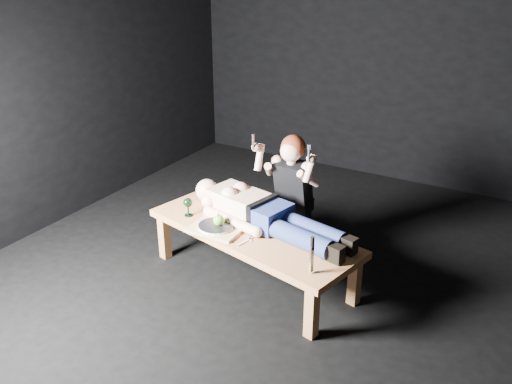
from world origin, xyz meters
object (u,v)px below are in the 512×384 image
Objects in this scene: serving_tray at (216,229)px; goblet at (188,207)px; lying_man at (268,212)px; kneeling_woman at (297,193)px; carving_knife at (312,255)px; table at (253,254)px.

goblet is (-0.34, 0.10, 0.07)m from serving_tray.
kneeling_woman is at bearing 98.90° from lying_man.
lying_man is 6.16× the size of carving_knife.
kneeling_woman is 4.13× the size of carving_knife.
kneeling_woman is (0.03, 0.46, -0.01)m from lying_man.
carving_knife is (1.24, -0.28, 0.06)m from goblet.
goblet is (-0.58, -0.06, 0.30)m from table.
goblet is (-0.68, -0.62, -0.04)m from kneeling_woman.
carving_knife is (0.66, -0.34, 0.36)m from table.
kneeling_woman reaches higher than serving_tray.
lying_man is 0.46m from kneeling_woman.
serving_tray is (-0.32, -0.26, -0.11)m from lying_man.
carving_knife is (0.59, -0.45, 0.01)m from lying_man.
goblet reaches higher than table.
lying_man reaches higher than table.
lying_man reaches higher than serving_tray.
goblet reaches higher than serving_tray.
table is 1.55× the size of kneeling_woman.
serving_tray is 0.36m from goblet.
kneeling_woman is 0.92m from goblet.
kneeling_woman is 0.80m from serving_tray.
serving_tray is at bearing -179.46° from carving_knife.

